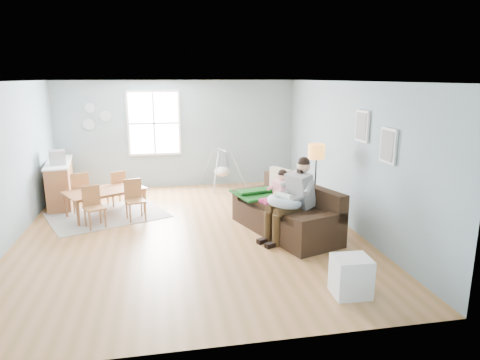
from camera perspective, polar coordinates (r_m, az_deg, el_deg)
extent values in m
cube|color=#A5723A|center=(7.97, -6.71, -7.19)|extent=(8.40, 9.40, 0.08)
cube|color=white|center=(7.46, -7.37, 15.22)|extent=(8.40, 9.40, 0.60)
cube|color=gray|center=(12.19, -8.44, 6.73)|extent=(8.40, 0.08, 3.90)
cube|color=gray|center=(3.16, -1.29, -13.19)|extent=(8.40, 0.08, 3.90)
cube|color=gray|center=(8.87, 20.96, 3.45)|extent=(0.08, 9.40, 3.90)
cube|color=white|center=(10.97, -11.40, 7.44)|extent=(1.32, 0.06, 1.62)
cube|color=white|center=(10.94, -11.40, 7.42)|extent=(1.20, 0.02, 1.50)
cube|color=white|center=(10.93, -11.40, 7.42)|extent=(1.20, 0.03, 0.04)
cube|color=white|center=(10.93, -11.40, 7.42)|extent=(0.04, 0.03, 1.50)
cube|color=white|center=(6.93, 19.18, 4.34)|extent=(0.04, 0.44, 0.54)
cube|color=#4E6070|center=(6.92, 19.00, 4.34)|extent=(0.01, 0.36, 0.46)
cube|color=white|center=(7.69, 16.01, 6.92)|extent=(0.04, 0.44, 0.54)
cube|color=#4E6070|center=(7.68, 15.84, 6.92)|extent=(0.01, 0.36, 0.46)
cylinder|color=#9AADB9|center=(11.06, -19.38, 9.07)|extent=(0.24, 0.02, 0.24)
cylinder|color=#9AADB9|center=(11.03, -17.48, 8.16)|extent=(0.26, 0.02, 0.26)
cylinder|color=#9AADB9|center=(11.10, -19.47, 7.00)|extent=(0.28, 0.02, 0.28)
cube|color=black|center=(7.86, 5.96, -5.42)|extent=(1.63, 2.42, 0.45)
cube|color=black|center=(7.94, 8.23, -1.88)|extent=(0.93, 2.18, 0.46)
cube|color=black|center=(7.01, 10.83, -5.31)|extent=(0.97, 0.51, 0.17)
cube|color=black|center=(8.57, 2.10, -1.59)|extent=(0.97, 0.51, 0.17)
cube|color=#135416|center=(8.33, 2.94, -1.75)|extent=(1.21, 1.12, 0.04)
cube|color=#C3B395|center=(8.32, 5.39, -0.16)|extent=(0.33, 0.52, 0.50)
cube|color=gray|center=(7.49, 8.03, -1.30)|extent=(0.52, 0.57, 0.62)
sphere|color=#E2AB8A|center=(7.44, 8.50, 1.89)|extent=(0.23, 0.23, 0.23)
sphere|color=black|center=(7.43, 8.51, 2.24)|extent=(0.22, 0.22, 0.22)
cylinder|color=#372714|center=(7.25, 6.33, -4.16)|extent=(0.51, 0.34, 0.17)
cylinder|color=#372714|center=(7.42, 5.19, -3.72)|extent=(0.51, 0.34, 0.17)
cylinder|color=#372714|center=(7.21, 4.86, -6.73)|extent=(0.14, 0.14, 0.55)
cylinder|color=#372714|center=(7.38, 3.74, -6.22)|extent=(0.14, 0.14, 0.55)
cube|color=black|center=(7.25, 4.30, -8.61)|extent=(0.27, 0.19, 0.08)
cube|color=black|center=(7.42, 3.19, -8.06)|extent=(0.27, 0.19, 0.08)
torus|color=#CBE7FE|center=(7.33, 5.95, -2.88)|extent=(0.77, 0.76, 0.24)
cylinder|color=silver|center=(7.31, 5.96, -2.29)|extent=(0.29, 0.34, 0.14)
sphere|color=#E2AB8A|center=(7.43, 5.01, -1.84)|extent=(0.12, 0.12, 0.12)
cube|color=white|center=(7.91, 5.46, -1.34)|extent=(0.32, 0.35, 0.39)
sphere|color=#E2AB8A|center=(7.86, 5.69, 0.57)|extent=(0.18, 0.18, 0.18)
sphere|color=black|center=(7.86, 5.70, 0.79)|extent=(0.18, 0.18, 0.18)
cylinder|color=#E23777|center=(7.75, 4.25, -2.95)|extent=(0.33, 0.20, 0.10)
cylinder|color=#E23777|center=(7.87, 3.61, -2.69)|extent=(0.33, 0.20, 0.10)
cylinder|color=#E23777|center=(7.72, 3.32, -4.40)|extent=(0.08, 0.08, 0.32)
cylinder|color=#E23777|center=(7.84, 2.70, -4.12)|extent=(0.08, 0.08, 0.32)
cylinder|color=black|center=(8.49, 9.78, -5.59)|extent=(0.27, 0.27, 0.03)
cylinder|color=black|center=(8.29, 9.96, -1.21)|extent=(0.03, 0.03, 1.37)
cylinder|color=orange|center=(8.14, 10.17, 3.79)|extent=(0.31, 0.31, 0.27)
cube|color=white|center=(5.85, 14.59, -12.31)|extent=(0.48, 0.43, 0.52)
cube|color=black|center=(5.78, 12.65, -12.54)|extent=(0.04, 0.35, 0.41)
cube|color=#A19B93|center=(9.25, -17.26, -4.47)|extent=(2.68, 2.40, 0.01)
imported|color=brown|center=(9.17, -17.38, -2.90)|extent=(1.75, 1.48, 0.54)
cube|color=#A56A38|center=(8.47, -18.83, -3.58)|extent=(0.47, 0.47, 0.03)
cube|color=#A56A38|center=(8.56, -19.26, -1.96)|extent=(0.32, 0.17, 0.39)
cylinder|color=#A56A38|center=(8.36, -19.38, -5.22)|extent=(0.04, 0.04, 0.38)
cylinder|color=#A56A38|center=(8.43, -17.51, -4.91)|extent=(0.04, 0.04, 0.38)
cylinder|color=#A56A38|center=(8.62, -19.93, -4.69)|extent=(0.04, 0.04, 0.38)
cylinder|color=#A56A38|center=(8.70, -18.11, -4.40)|extent=(0.04, 0.04, 0.38)
cube|color=#A56A38|center=(8.68, -13.77, -2.75)|extent=(0.45, 0.45, 0.03)
cube|color=#A56A38|center=(8.78, -14.10, -1.11)|extent=(0.34, 0.13, 0.40)
cylinder|color=#A56A38|center=(8.57, -14.42, -4.37)|extent=(0.04, 0.04, 0.39)
cylinder|color=#A56A38|center=(8.63, -12.51, -4.12)|extent=(0.04, 0.04, 0.39)
cylinder|color=#A56A38|center=(8.85, -14.86, -3.83)|extent=(0.04, 0.04, 0.39)
cylinder|color=#A56A38|center=(8.91, -13.00, -3.60)|extent=(0.04, 0.04, 0.39)
cube|color=#A56A38|center=(9.63, -20.74, -1.52)|extent=(0.52, 0.52, 0.04)
cube|color=#A56A38|center=(9.41, -20.55, -0.40)|extent=(0.34, 0.20, 0.42)
cylinder|color=#A56A38|center=(9.86, -20.04, -2.35)|extent=(0.04, 0.04, 0.41)
cylinder|color=#A56A38|center=(9.78, -21.77, -2.63)|extent=(0.04, 0.04, 0.41)
cylinder|color=#A56A38|center=(9.58, -19.48, -2.77)|extent=(0.04, 0.04, 0.41)
cylinder|color=#A56A38|center=(9.49, -21.26, -3.06)|extent=(0.04, 0.04, 0.41)
cube|color=#A56A38|center=(9.82, -16.22, -1.07)|extent=(0.48, 0.48, 0.03)
cube|color=#A56A38|center=(9.63, -15.90, -0.05)|extent=(0.31, 0.20, 0.39)
cylinder|color=#A56A38|center=(10.05, -15.75, -1.83)|extent=(0.04, 0.04, 0.38)
cylinder|color=#A56A38|center=(9.94, -17.24, -2.10)|extent=(0.04, 0.04, 0.38)
cylinder|color=#A56A38|center=(9.80, -15.03, -2.18)|extent=(0.04, 0.04, 0.38)
cylinder|color=#A56A38|center=(9.69, -16.56, -2.46)|extent=(0.04, 0.04, 0.38)
cube|color=brown|center=(10.36, -22.83, -0.39)|extent=(0.68, 1.71, 0.93)
cube|color=white|center=(10.26, -23.07, 2.17)|extent=(0.72, 1.76, 0.04)
cube|color=#A5A5A9|center=(9.91, -23.19, 2.79)|extent=(0.39, 0.38, 0.30)
cube|color=black|center=(9.91, -24.06, 2.70)|extent=(0.08, 0.25, 0.21)
cylinder|color=#A5A5A9|center=(10.80, -2.43, 4.01)|extent=(0.20, 0.54, 0.04)
ellipsoid|color=beige|center=(10.90, -2.40, 1.12)|extent=(0.40, 0.40, 0.25)
cylinder|color=#A5A5A9|center=(10.85, -2.41, 2.56)|extent=(0.01, 0.01, 0.45)
cylinder|color=#A5A5A9|center=(10.48, -3.22, 1.04)|extent=(0.24, 0.44, 0.98)
cylinder|color=#A5A5A9|center=(10.75, -0.18, 1.38)|extent=(0.43, 0.26, 0.98)
cylinder|color=#A5A5A9|center=(11.04, -4.56, 1.66)|extent=(0.43, 0.26, 0.98)
cylinder|color=#A5A5A9|center=(11.30, -1.64, 1.97)|extent=(0.24, 0.44, 0.98)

